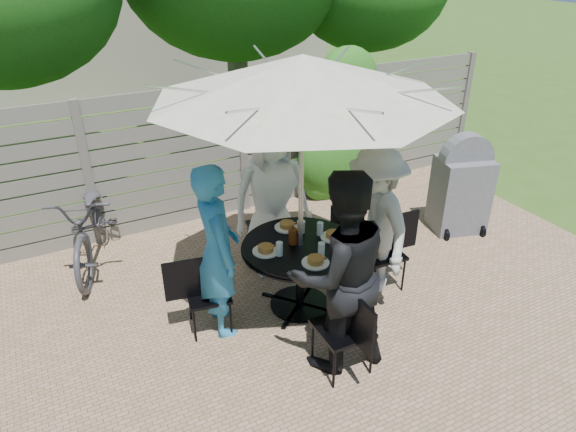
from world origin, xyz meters
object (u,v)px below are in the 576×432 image
chair_left (208,308)px  coffee_cup (301,227)px  chair_back (268,240)px  person_left (217,251)px  person_front (339,274)px  plate_back (287,226)px  glass_left (279,249)px  bbq_grill (461,188)px  patio_table (300,264)px  syrup_jug (293,236)px  umbrella (303,77)px  plate_right (333,236)px  glass_right (320,229)px  chair_right (381,266)px  plate_left (266,250)px  person_back (271,197)px  plate_front (315,261)px  bicycle (93,223)px  person_right (375,223)px  chair_front (343,345)px  glass_front (321,249)px

chair_left → coffee_cup: 1.22m
chair_back → person_left: 1.40m
person_front → plate_back: person_front is taller
glass_left → bbq_grill: (2.89, 0.56, -0.22)m
patio_table → syrup_jug: 0.32m
umbrella → person_left: size_ratio=1.68×
umbrella → plate_right: 1.65m
patio_table → plate_right: 0.44m
person_left → person_front: 1.18m
person_left → plate_right: size_ratio=6.67×
chair_left → bbq_grill: size_ratio=0.63×
chair_back → syrup_jug: (-0.16, -0.90, 0.56)m
plate_back → glass_right: glass_right is taller
umbrella → plate_back: bearing=84.0°
person_front → chair_right: size_ratio=2.14×
umbrella → chair_back: size_ratio=3.18×
plate_left → syrup_jug: size_ratio=1.62×
chair_back → person_back: 0.64m
chair_right → plate_front: (-1.00, -0.26, 0.52)m
glass_left → bicycle: bearing=125.8°
glass_left → coffee_cup: bearing=36.1°
chair_right → plate_front: chair_right is taller
person_back → chair_right: 1.43m
person_left → person_right: (1.65, -0.17, -0.04)m
person_front → glass_right: bearing=-105.5°
bbq_grill → person_back: bearing=-170.5°
person_right → syrup_jug: 0.89m
chair_back → glass_right: bearing=19.1°
syrup_jug → glass_right: bearing=3.7°
plate_back → glass_left: bearing=-125.2°
plate_back → chair_left: bearing=-165.6°
person_left → person_right: size_ratio=1.04×
plate_right → person_left: bearing=174.0°
chair_back → plate_right: 1.15m
coffee_cup → plate_left: bearing=-160.5°
person_right → glass_right: bearing=-100.4°
umbrella → chair_left: umbrella is taller
umbrella → plate_front: size_ratio=11.23×
chair_front → glass_right: chair_front is taller
person_front → plate_front: 0.50m
person_right → glass_front: size_ratio=11.87×
umbrella → coffee_cup: umbrella is taller
person_front → bicycle: 3.21m
person_left → person_front: bearing=-135.0°
chair_left → glass_right: bearing=9.2°
chair_left → chair_right: bearing=4.3°
chair_right → person_back: bearing=-41.8°
person_right → person_left: bearing=-90.0°
glass_front → chair_left: bearing=160.3°
syrup_jug → coffee_cup: bearing=40.7°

